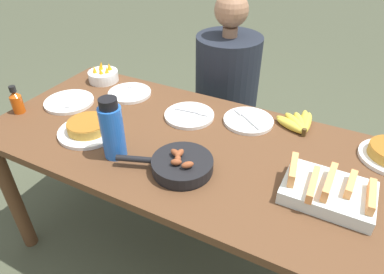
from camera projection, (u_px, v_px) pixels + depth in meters
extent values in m
plane|color=#474C38|center=(192.00, 254.00, 1.87)|extent=(14.00, 14.00, 0.00)
cube|color=brown|center=(192.00, 146.00, 1.45)|extent=(1.81, 0.81, 0.03)
cylinder|color=brown|center=(13.00, 196.00, 1.73)|extent=(0.07, 0.07, 0.72)
cylinder|color=brown|center=(102.00, 129.00, 2.23)|extent=(0.07, 0.07, 0.72)
ellipsoid|color=gold|center=(307.00, 123.00, 1.53)|extent=(0.05, 0.18, 0.04)
ellipsoid|color=gold|center=(305.00, 121.00, 1.54)|extent=(0.07, 0.20, 0.04)
ellipsoid|color=gold|center=(300.00, 123.00, 1.53)|extent=(0.11, 0.17, 0.04)
ellipsoid|color=gold|center=(295.00, 123.00, 1.52)|extent=(0.15, 0.15, 0.04)
ellipsoid|color=gold|center=(290.00, 124.00, 1.52)|extent=(0.17, 0.11, 0.04)
ellipsoid|color=gold|center=(291.00, 126.00, 1.51)|extent=(0.15, 0.09, 0.04)
cylinder|color=#4C3819|center=(304.00, 132.00, 1.47)|extent=(0.02, 0.02, 0.04)
cube|color=silver|center=(328.00, 193.00, 1.16)|extent=(0.30, 0.21, 0.05)
cube|color=#F29E56|center=(293.00, 170.00, 1.18)|extent=(0.04, 0.14, 0.05)
cube|color=#F29E56|center=(313.00, 184.00, 1.14)|extent=(0.03, 0.16, 0.04)
cube|color=#F29E56|center=(329.00, 182.00, 1.14)|extent=(0.03, 0.17, 0.05)
cube|color=#F29E56|center=(351.00, 185.00, 1.13)|extent=(0.03, 0.12, 0.04)
cube|color=#F29E56|center=(371.00, 197.00, 1.09)|extent=(0.03, 0.15, 0.04)
cylinder|color=black|center=(182.00, 170.00, 1.29)|extent=(0.23, 0.23, 0.01)
cylinder|color=black|center=(182.00, 164.00, 1.27)|extent=(0.23, 0.23, 0.04)
cylinder|color=black|center=(134.00, 159.00, 1.29)|extent=(0.14, 0.07, 0.02)
ellipsoid|color=brown|center=(180.00, 153.00, 1.26)|extent=(0.03, 0.05, 0.03)
ellipsoid|color=brown|center=(176.00, 153.00, 1.27)|extent=(0.05, 0.04, 0.02)
ellipsoid|color=brown|center=(176.00, 162.00, 1.23)|extent=(0.05, 0.04, 0.03)
ellipsoid|color=brown|center=(188.00, 165.00, 1.21)|extent=(0.05, 0.05, 0.03)
ellipsoid|color=brown|center=(178.00, 159.00, 1.25)|extent=(0.04, 0.04, 0.03)
cylinder|color=white|center=(89.00, 131.00, 1.49)|extent=(0.27, 0.27, 0.02)
cylinder|color=gold|center=(88.00, 126.00, 1.48)|extent=(0.18, 0.18, 0.04)
cylinder|color=#9B601E|center=(87.00, 122.00, 1.47)|extent=(0.17, 0.17, 0.00)
cylinder|color=white|center=(69.00, 102.00, 1.71)|extent=(0.24, 0.24, 0.02)
cylinder|color=#B2B2B7|center=(71.00, 98.00, 1.72)|extent=(0.07, 0.09, 0.01)
cube|color=#B2B2B7|center=(68.00, 105.00, 1.66)|extent=(0.04, 0.05, 0.00)
cylinder|color=white|center=(189.00, 115.00, 1.60)|extent=(0.23, 0.23, 0.02)
cylinder|color=#B2B2B7|center=(185.00, 111.00, 1.61)|extent=(0.13, 0.02, 0.01)
cube|color=#B2B2B7|center=(203.00, 114.00, 1.59)|extent=(0.05, 0.03, 0.00)
cylinder|color=white|center=(130.00, 93.00, 1.78)|extent=(0.22, 0.22, 0.02)
cylinder|color=#B2B2B7|center=(124.00, 92.00, 1.76)|extent=(0.02, 0.11, 0.01)
cube|color=#B2B2B7|center=(131.00, 86.00, 1.82)|extent=(0.03, 0.05, 0.00)
cylinder|color=white|center=(248.00, 121.00, 1.56)|extent=(0.23, 0.23, 0.02)
cylinder|color=#B2B2B7|center=(250.00, 122.00, 1.53)|extent=(0.11, 0.09, 0.01)
cube|color=#B2B2B7|center=(239.00, 112.00, 1.60)|extent=(0.06, 0.05, 0.00)
cylinder|color=white|center=(103.00, 76.00, 1.90)|extent=(0.16, 0.16, 0.06)
cone|color=orange|center=(107.00, 70.00, 1.87)|extent=(0.03, 0.04, 0.04)
cone|color=orange|center=(109.00, 67.00, 1.90)|extent=(0.05, 0.04, 0.05)
cone|color=orange|center=(101.00, 66.00, 1.90)|extent=(0.05, 0.05, 0.05)
cone|color=orange|center=(94.00, 70.00, 1.87)|extent=(0.04, 0.04, 0.05)
cone|color=orange|center=(100.00, 71.00, 1.85)|extent=(0.04, 0.03, 0.05)
cylinder|color=blue|center=(113.00, 132.00, 1.31)|extent=(0.09, 0.09, 0.22)
cylinder|color=black|center=(108.00, 103.00, 1.24)|extent=(0.07, 0.07, 0.04)
cylinder|color=#C64C0F|center=(18.00, 104.00, 1.62)|extent=(0.05, 0.05, 0.09)
cone|color=#C64C0F|center=(14.00, 94.00, 1.59)|extent=(0.05, 0.05, 0.02)
cylinder|color=black|center=(12.00, 89.00, 1.57)|extent=(0.03, 0.03, 0.03)
cube|color=black|center=(223.00, 146.00, 2.29)|extent=(0.41, 0.41, 0.47)
cylinder|color=#1E232D|center=(227.00, 79.00, 2.00)|extent=(0.37, 0.37, 0.51)
cylinder|color=#9E7051|center=(230.00, 32.00, 1.84)|extent=(0.08, 0.08, 0.05)
sphere|color=#9E7051|center=(232.00, 10.00, 1.78)|extent=(0.18, 0.18, 0.18)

